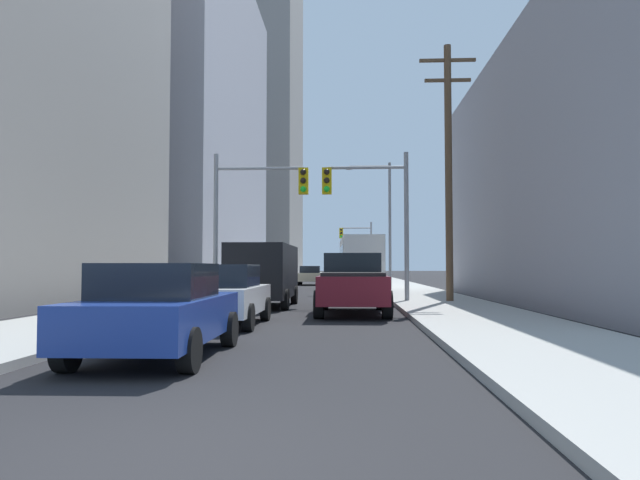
# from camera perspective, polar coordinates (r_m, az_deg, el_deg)

# --- Properties ---
(ground_plane) EXTENTS (400.00, 400.00, 0.00)m
(ground_plane) POSITION_cam_1_polar(r_m,az_deg,el_deg) (4.66, -17.64, -20.88)
(ground_plane) COLOR black
(sidewalk_left) EXTENTS (3.71, 160.00, 0.15)m
(sidewalk_left) POSITION_cam_1_polar(r_m,az_deg,el_deg) (54.56, -4.10, -4.08)
(sidewalk_left) COLOR #9E9E99
(sidewalk_left) RESTS_ON ground
(sidewalk_right) EXTENTS (3.71, 160.00, 0.15)m
(sidewalk_right) POSITION_cam_1_polar(r_m,az_deg,el_deg) (54.28, 6.59, -4.08)
(sidewalk_right) COLOR #9E9E99
(sidewalk_right) RESTS_ON ground
(city_bus) EXTENTS (2.91, 11.58, 3.40)m
(city_bus) POSITION_cam_1_polar(r_m,az_deg,el_deg) (40.39, 3.87, -1.97)
(city_bus) COLOR silver
(city_bus) RESTS_ON ground
(pickup_truck_maroon) EXTENTS (2.20, 5.40, 1.90)m
(pickup_truck_maroon) POSITION_cam_1_polar(r_m,az_deg,el_deg) (18.27, 3.21, -4.30)
(pickup_truck_maroon) COLOR maroon
(pickup_truck_maroon) RESTS_ON ground
(cargo_van_black) EXTENTS (2.16, 5.23, 2.26)m
(cargo_van_black) POSITION_cam_1_polar(r_m,az_deg,el_deg) (21.46, -5.50, -3.10)
(cargo_van_black) COLOR black
(cargo_van_black) RESTS_ON ground
(sedan_blue) EXTENTS (1.95, 4.22, 1.52)m
(sedan_blue) POSITION_cam_1_polar(r_m,az_deg,el_deg) (9.77, -15.51, -6.62)
(sedan_blue) COLOR navy
(sedan_blue) RESTS_ON ground
(sedan_white) EXTENTS (1.95, 4.20, 1.52)m
(sedan_white) POSITION_cam_1_polar(r_m,az_deg,el_deg) (14.74, -9.48, -5.30)
(sedan_white) COLOR white
(sedan_white) RESTS_ON ground
(sedan_navy) EXTENTS (1.95, 4.20, 1.52)m
(sedan_navy) POSITION_cam_1_polar(r_m,az_deg,el_deg) (29.93, 3.22, -3.96)
(sedan_navy) COLOR #141E4C
(sedan_navy) RESTS_ON ground
(sedan_beige) EXTENTS (1.95, 4.24, 1.52)m
(sedan_beige) POSITION_cam_1_polar(r_m,az_deg,el_deg) (46.61, -0.96, -3.48)
(sedan_beige) COLOR #C6B793
(sedan_beige) RESTS_ON ground
(traffic_signal_near_left) EXTENTS (3.81, 0.44, 6.00)m
(traffic_signal_near_left) POSITION_cam_1_polar(r_m,az_deg,el_deg) (23.41, -6.30, 3.71)
(traffic_signal_near_left) COLOR gray
(traffic_signal_near_left) RESTS_ON ground
(traffic_signal_near_right) EXTENTS (3.42, 0.44, 6.00)m
(traffic_signal_near_right) POSITION_cam_1_polar(r_m,az_deg,el_deg) (23.12, 4.90, 3.73)
(traffic_signal_near_right) COLOR gray
(traffic_signal_near_right) RESTS_ON ground
(traffic_signal_far_right) EXTENTS (3.33, 0.44, 6.00)m
(traffic_signal_far_right) POSITION_cam_1_polar(r_m,az_deg,el_deg) (59.17, 3.69, -0.15)
(traffic_signal_far_right) COLOR gray
(traffic_signal_far_right) RESTS_ON ground
(utility_pole_right) EXTENTS (2.20, 0.28, 10.20)m
(utility_pole_right) POSITION_cam_1_polar(r_m,az_deg,el_deg) (23.43, 12.48, 7.04)
(utility_pole_right) COLOR brown
(utility_pole_right) RESTS_ON ground
(street_lamp_right) EXTENTS (2.71, 0.32, 7.50)m
(street_lamp_right) POSITION_cam_1_polar(r_m,az_deg,el_deg) (33.83, 6.11, 2.66)
(street_lamp_right) COLOR gray
(street_lamp_right) RESTS_ON ground
(building_left_mid_office) EXTENTS (20.90, 28.62, 28.55)m
(building_left_mid_office) POSITION_cam_1_polar(r_m,az_deg,el_deg) (56.41, -18.17, 10.63)
(building_left_mid_office) COLOR #93939E
(building_left_mid_office) RESTS_ON ground
(building_left_far_tower) EXTENTS (25.95, 24.67, 61.07)m
(building_left_far_tower) POSITION_cam_1_polar(r_m,az_deg,el_deg) (103.92, -9.60, 13.65)
(building_left_far_tower) COLOR gray
(building_left_far_tower) RESTS_ON ground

